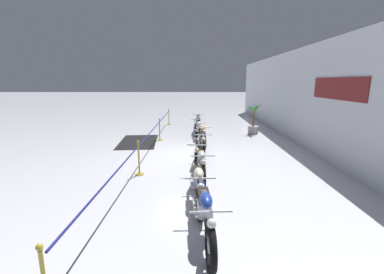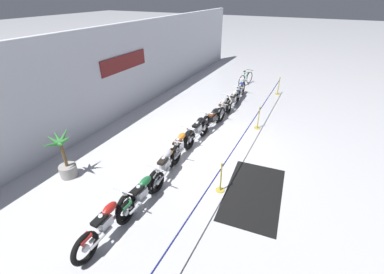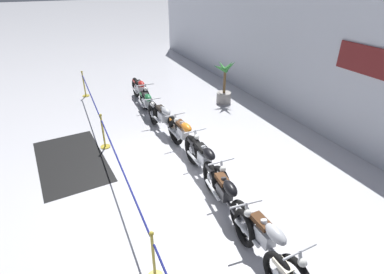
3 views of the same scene
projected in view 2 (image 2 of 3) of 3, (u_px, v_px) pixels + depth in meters
name	position (u px, v px, depth m)	size (l,w,h in m)	color
ground_plane	(212.00, 144.00, 10.45)	(120.00, 120.00, 0.00)	silver
back_wall	(107.00, 77.00, 11.39)	(28.00, 0.29, 4.20)	silver
motorcycle_red_0	(107.00, 223.00, 6.31)	(2.23, 0.62, 0.97)	black
motorcycle_green_1	(143.00, 193.00, 7.28)	(2.10, 0.62, 0.91)	black
motorcycle_silver_2	(166.00, 165.00, 8.42)	(2.40, 0.62, 0.96)	black
motorcycle_orange_3	(180.00, 146.00, 9.43)	(2.17, 0.62, 0.95)	black
motorcycle_black_4	(198.00, 129.00, 10.55)	(2.33, 0.62, 0.97)	black
motorcycle_black_5	(213.00, 119.00, 11.46)	(2.38, 0.62, 0.93)	black
motorcycle_silver_6	(223.00, 108.00, 12.50)	(2.14, 0.62, 0.94)	black
motorcycle_cream_7	(234.00, 99.00, 13.51)	(2.35, 0.62, 0.92)	black
motorcycle_blue_8	(240.00, 91.00, 14.61)	(2.42, 0.62, 0.96)	black
bicycle	(246.00, 79.00, 16.81)	(1.74, 0.57, 0.98)	black
potted_palm_left_of_row	(65.00, 159.00, 8.34)	(1.15, 0.85, 1.70)	gray
stanchion_far_left	(232.00, 154.00, 8.44)	(14.15, 0.28, 1.05)	gold
stanchion_mid_left	(221.00, 182.00, 7.86)	(0.28, 0.28, 1.05)	gold
stanchion_mid_right	(258.00, 121.00, 11.49)	(0.28, 0.28, 1.05)	gold
stanchion_far_right	(278.00, 88.00, 15.31)	(0.28, 0.28, 1.05)	gold
floor_banner	(254.00, 193.00, 7.94)	(3.03, 1.66, 0.01)	black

